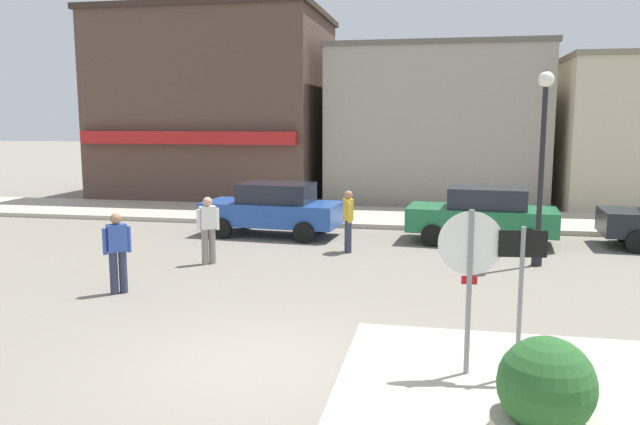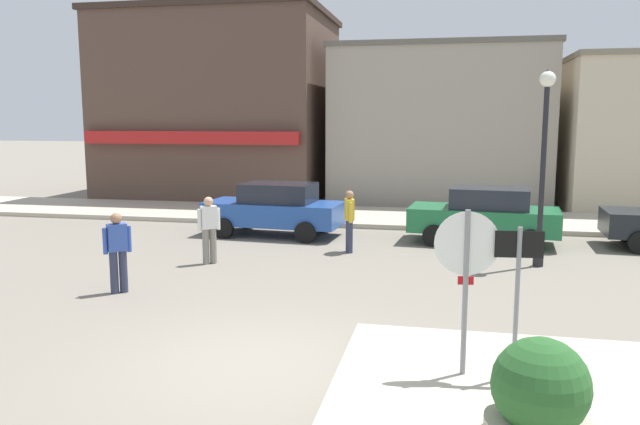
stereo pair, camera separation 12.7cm
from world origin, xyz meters
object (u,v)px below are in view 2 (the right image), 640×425
planter (540,401)px  pedestrian_kerb_side (209,228)px  pedestrian_crossing_near (349,219)px  pedestrian_crossing_far (118,250)px  parked_car_second (485,215)px  one_way_sign (517,287)px  lamp_post (544,140)px  parked_car_nearest (275,208)px  stop_sign (466,271)px

planter → pedestrian_kerb_side: (-6.51, 7.36, 0.31)m
pedestrian_crossing_near → pedestrian_crossing_far: 6.09m
parked_car_second → one_way_sign: bearing=-90.8°
planter → pedestrian_crossing_far: bearing=147.8°
lamp_post → parked_car_second: (-1.10, 2.53, -2.15)m
pedestrian_crossing_near → pedestrian_crossing_far: size_ratio=1.00×
parked_car_nearest → parked_car_second: 6.00m
one_way_sign → pedestrian_crossing_near: bearing=113.4°
pedestrian_crossing_far → planter: bearing=-32.2°
one_way_sign → planter: size_ratio=1.71×
planter → parked_car_second: (0.04, 11.20, 0.25)m
stop_sign → pedestrian_crossing_near: (-2.72, 7.75, -0.65)m
pedestrian_crossing_far → pedestrian_crossing_near: bearing=50.4°
planter → lamp_post: bearing=82.5°
parked_car_second → pedestrian_crossing_far: 9.88m
planter → parked_car_second: parked_car_second is taller
lamp_post → pedestrian_crossing_far: size_ratio=2.82×
parked_car_nearest → pedestrian_kerb_side: bearing=-98.0°
parked_car_nearest → pedestrian_crossing_far: 6.72m
stop_sign → planter: size_ratio=1.88×
planter → pedestrian_crossing_near: size_ratio=0.76×
pedestrian_kerb_side → parked_car_second: bearing=30.4°
lamp_post → one_way_sign: bearing=-99.9°
one_way_sign → pedestrian_crossing_near: 8.44m
planter → parked_car_nearest: 12.69m
pedestrian_crossing_near → stop_sign: bearing=-70.7°
parked_car_nearest → pedestrian_crossing_far: size_ratio=2.56×
stop_sign → planter: stop_sign is taller
parked_car_second → pedestrian_kerb_side: 7.58m
stop_sign → planter: 1.96m
parked_car_nearest → pedestrian_crossing_far: (-1.36, -6.58, 0.06)m
stop_sign → parked_car_nearest: bearing=118.5°
parked_car_second → pedestrian_crossing_near: (-3.48, -1.89, 0.06)m
stop_sign → pedestrian_kerb_side: stop_sign is taller
parked_car_nearest → parked_car_second: same height
lamp_post → pedestrian_crossing_near: size_ratio=2.82×
lamp_post → pedestrian_kerb_side: size_ratio=2.82×
one_way_sign → parked_car_second: bearing=89.2°
one_way_sign → lamp_post: (1.23, 7.08, 1.63)m
lamp_post → pedestrian_crossing_far: 9.61m
parked_car_second → pedestrian_crossing_far: pedestrian_crossing_far is taller
pedestrian_crossing_near → pedestrian_kerb_side: bearing=-147.5°
lamp_post → pedestrian_kerb_side: lamp_post is taller
planter → lamp_post: 9.06m
stop_sign → parked_car_second: 9.70m
stop_sign → parked_car_nearest: 11.00m
lamp_post → pedestrian_crossing_near: lamp_post is taller
stop_sign → pedestrian_crossing_far: (-6.60, 3.06, -0.65)m
lamp_post → parked_car_nearest: lamp_post is taller
parked_car_nearest → parked_car_second: size_ratio=0.99×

